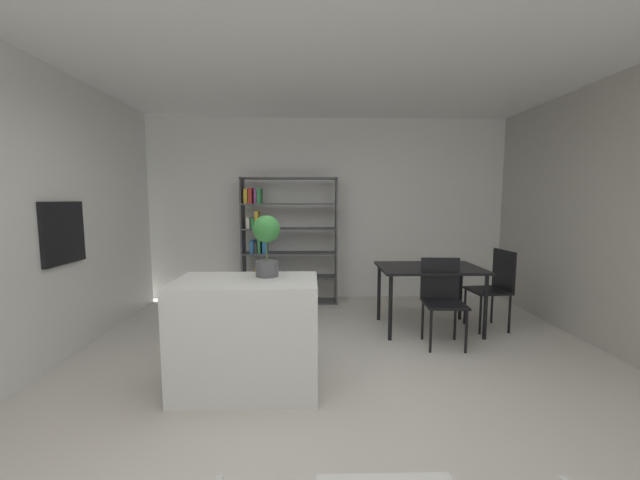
{
  "coord_description": "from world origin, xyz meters",
  "views": [
    {
      "loc": [
        0.02,
        -2.82,
        1.55
      ],
      "look_at": [
        0.09,
        0.47,
        1.19
      ],
      "focal_mm": 20.99,
      "sensor_mm": 36.0,
      "label": 1
    }
  ],
  "objects": [
    {
      "name": "ground_plane",
      "position": [
        0.0,
        0.0,
        0.0
      ],
      "size": [
        8.46,
        8.46,
        0.0
      ],
      "primitive_type": "plane",
      "color": "beige"
    },
    {
      "name": "ceiling_slab",
      "position": [
        0.0,
        0.0,
        2.81
      ],
      "size": [
        6.16,
        6.16,
        0.06
      ],
      "color": "white",
      "rests_on": "ground_plane"
    },
    {
      "name": "back_partition",
      "position": [
        0.0,
        3.05,
        1.39
      ],
      "size": [
        6.16,
        0.06,
        2.78
      ],
      "primitive_type": "cube",
      "color": "white",
      "rests_on": "ground_plane"
    },
    {
      "name": "built_in_oven",
      "position": [
        -2.36,
        0.81,
        1.23
      ],
      "size": [
        0.06,
        0.59,
        0.6
      ],
      "color": "black",
      "rests_on": "ground_plane"
    },
    {
      "name": "kitchen_island",
      "position": [
        -0.51,
        0.13,
        0.46
      ],
      "size": [
        1.14,
        0.67,
        0.91
      ],
      "primitive_type": "cube",
      "color": "silver",
      "rests_on": "ground_plane"
    },
    {
      "name": "potted_plant_on_island",
      "position": [
        -0.35,
        0.26,
        1.21
      ],
      "size": [
        0.23,
        0.23,
        0.51
      ],
      "color": "#4C4C51",
      "rests_on": "kitchen_island"
    },
    {
      "name": "open_bookshelf",
      "position": [
        -0.45,
        2.72,
        0.97
      ],
      "size": [
        1.41,
        0.34,
        1.87
      ],
      "color": "#4C4C51",
      "rests_on": "ground_plane"
    },
    {
      "name": "dining_table",
      "position": [
        1.42,
        1.51,
        0.68
      ],
      "size": [
        1.18,
        0.81,
        0.76
      ],
      "color": "black",
      "rests_on": "ground_plane"
    },
    {
      "name": "dining_chair_window_side",
      "position": [
        2.22,
        1.51,
        0.56
      ],
      "size": [
        0.45,
        0.46,
        0.95
      ],
      "rotation": [
        0.0,
        0.0,
        -1.48
      ],
      "color": "black",
      "rests_on": "ground_plane"
    },
    {
      "name": "dining_chair_near",
      "position": [
        1.42,
        1.07,
        0.55
      ],
      "size": [
        0.44,
        0.44,
        0.92
      ],
      "rotation": [
        0.0,
        0.0,
        -0.07
      ],
      "color": "black",
      "rests_on": "ground_plane"
    }
  ]
}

